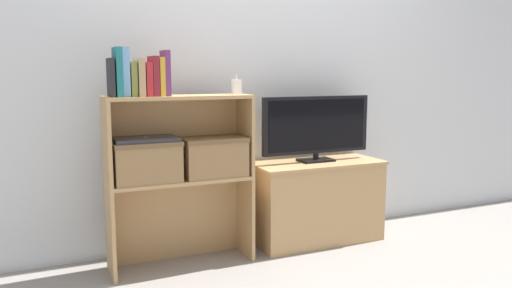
{
  "coord_description": "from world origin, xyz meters",
  "views": [
    {
      "loc": [
        -1.2,
        -2.57,
        1.11
      ],
      "look_at": [
        0.0,
        0.13,
        0.68
      ],
      "focal_mm": 35.0,
      "sensor_mm": 36.0,
      "label": 1
    }
  ],
  "objects": [
    {
      "name": "tv",
      "position": [
        0.46,
        0.2,
        0.76
      ],
      "size": [
        0.76,
        0.14,
        0.42
      ],
      "color": "black",
      "rests_on": "tv_stand"
    },
    {
      "name": "ground_plane",
      "position": [
        0.0,
        0.0,
        0.0
      ],
      "size": [
        16.0,
        16.0,
        0.0
      ],
      "primitive_type": "plane",
      "color": "gray"
    },
    {
      "name": "baby_monitor",
      "position": [
        -0.12,
        0.13,
        1.02
      ],
      "size": [
        0.05,
        0.04,
        0.12
      ],
      "color": "white",
      "rests_on": "bookshelf_upper_tier"
    },
    {
      "name": "bookshelf_upper_tier",
      "position": [
        -0.47,
        0.19,
        0.8
      ],
      "size": [
        0.81,
        0.27,
        0.47
      ],
      "color": "tan",
      "rests_on": "bookshelf_lower_tier"
    },
    {
      "name": "storage_basket_right",
      "position": [
        -0.28,
        0.12,
        0.63
      ],
      "size": [
        0.36,
        0.23,
        0.22
      ],
      "color": "#937047",
      "rests_on": "bookshelf_lower_tier"
    },
    {
      "name": "storage_basket_left",
      "position": [
        -0.66,
        0.12,
        0.63
      ],
      "size": [
        0.36,
        0.23,
        0.22
      ],
      "color": "#937047",
      "rests_on": "bookshelf_lower_tier"
    },
    {
      "name": "book_skyblue",
      "position": [
        -0.76,
        0.1,
        1.11
      ],
      "size": [
        0.03,
        0.13,
        0.26
      ],
      "color": "#709ECC",
      "rests_on": "bookshelf_upper_tier"
    },
    {
      "name": "book_mustard",
      "position": [
        -0.58,
        0.1,
        1.08
      ],
      "size": [
        0.03,
        0.14,
        0.21
      ],
      "color": "gold",
      "rests_on": "bookshelf_upper_tier"
    },
    {
      "name": "book_maroon",
      "position": [
        -0.61,
        0.1,
        1.09
      ],
      "size": [
        0.03,
        0.15,
        0.21
      ],
      "color": "maroon",
      "rests_on": "bookshelf_upper_tier"
    },
    {
      "name": "book_tan",
      "position": [
        -0.69,
        0.1,
        1.08
      ],
      "size": [
        0.03,
        0.15,
        0.2
      ],
      "color": "tan",
      "rests_on": "bookshelf_upper_tier"
    },
    {
      "name": "book_olive",
      "position": [
        -0.72,
        0.1,
        1.07
      ],
      "size": [
        0.03,
        0.13,
        0.18
      ],
      "color": "olive",
      "rests_on": "bookshelf_upper_tier"
    },
    {
      "name": "book_teal",
      "position": [
        -0.8,
        0.1,
        1.11
      ],
      "size": [
        0.03,
        0.16,
        0.26
      ],
      "color": "#1E7075",
      "rests_on": "bookshelf_upper_tier"
    },
    {
      "name": "tv_stand",
      "position": [
        0.46,
        0.2,
        0.27
      ],
      "size": [
        0.86,
        0.42,
        0.53
      ],
      "color": "tan",
      "rests_on": "ground_plane"
    },
    {
      "name": "bookshelf_lower_tier",
      "position": [
        -0.47,
        0.19,
        0.31
      ],
      "size": [
        0.81,
        0.27,
        0.51
      ],
      "color": "tan",
      "rests_on": "ground_plane"
    },
    {
      "name": "wall_back",
      "position": [
        0.0,
        0.43,
        1.2
      ],
      "size": [
        10.0,
        0.05,
        2.4
      ],
      "color": "silver",
      "rests_on": "ground_plane"
    },
    {
      "name": "book_plum",
      "position": [
        -0.55,
        0.1,
        1.1
      ],
      "size": [
        0.03,
        0.13,
        0.24
      ],
      "color": "#6B2D66",
      "rests_on": "bookshelf_upper_tier"
    },
    {
      "name": "laptop",
      "position": [
        -0.66,
        0.12,
        0.75
      ],
      "size": [
        0.34,
        0.22,
        0.02
      ],
      "color": "#2D2D33",
      "rests_on": "storage_basket_left"
    },
    {
      "name": "book_crimson",
      "position": [
        -0.65,
        0.1,
        1.07
      ],
      "size": [
        0.03,
        0.16,
        0.18
      ],
      "color": "#B22328",
      "rests_on": "bookshelf_upper_tier"
    },
    {
      "name": "book_charcoal",
      "position": [
        -0.83,
        0.1,
        1.08
      ],
      "size": [
        0.02,
        0.16,
        0.2
      ],
      "color": "#232328",
      "rests_on": "bookshelf_upper_tier"
    }
  ]
}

